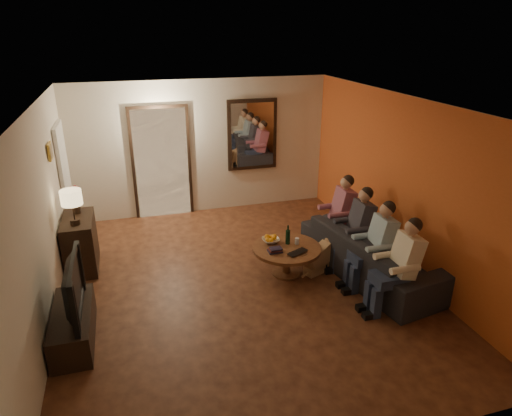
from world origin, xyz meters
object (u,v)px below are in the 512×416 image
object	(u,v)px
person_d	(339,217)
person_c	(356,231)
person_a	(401,269)
bowl	(271,240)
dog	(320,255)
dresser	(81,243)
coffee_table	(286,260)
wine_bottle	(288,234)
laptop	(300,254)
table_lamp	(73,207)
tv	(66,288)
person_b	(377,249)
tv_stand	(73,326)
sofa	(371,254)

from	to	relation	value
person_d	person_c	bearing A→B (deg)	-90.00
person_a	person_c	world-z (taller)	same
person_a	bowl	size ratio (longest dim) A/B	4.63
dog	person_a	bearing A→B (deg)	-84.98
dresser	person_a	bearing A→B (deg)	-30.28
person_c	coffee_table	xyz separation A→B (m)	(-1.09, 0.08, -0.38)
wine_bottle	laptop	bearing A→B (deg)	-82.50
person_c	table_lamp	bearing A→B (deg)	166.81
table_lamp	person_a	bearing A→B (deg)	-27.91
table_lamp	tv	bearing A→B (deg)	-90.00
dresser	laptop	bearing A→B (deg)	-24.00
coffee_table	wine_bottle	distance (m)	0.40
person_c	dog	world-z (taller)	person_c
person_b	dresser	bearing A→B (deg)	156.44
person_b	tv	bearing A→B (deg)	-178.78
dresser	tv_stand	bearing A→B (deg)	-90.00
table_lamp	tv_stand	xyz separation A→B (m)	(0.00, -1.64, -0.89)
person_c	tv	bearing A→B (deg)	-170.41
tv	wine_bottle	bearing A→B (deg)	-73.93
sofa	coffee_table	size ratio (longest dim) A/B	2.36
person_b	wine_bottle	distance (m)	1.30
dresser	table_lamp	size ratio (longest dim) A/B	1.71
wine_bottle	dresser	bearing A→B (deg)	161.90
person_d	wine_bottle	distance (m)	1.12
tv_stand	person_a	xyz separation A→B (m)	(4.06, -0.51, 0.40)
person_c	sofa	bearing A→B (deg)	-71.57
dog	dresser	bearing A→B (deg)	140.46
tv	person_c	distance (m)	4.12
tv_stand	laptop	xyz separation A→B (m)	(3.07, 0.49, 0.26)
person_d	coffee_table	distance (m)	1.26
tv_stand	wine_bottle	xyz separation A→B (m)	(3.02, 0.87, 0.40)
person_a	bowl	xyz separation A→B (m)	(-1.27, 1.50, -0.12)
tv_stand	person_a	bearing A→B (deg)	-7.21
person_a	coffee_table	xyz separation A→B (m)	(-1.09, 1.28, -0.38)
table_lamp	person_d	world-z (taller)	table_lamp
tv	bowl	world-z (taller)	tv
sofa	person_b	xyz separation A→B (m)	(-0.10, -0.30, 0.25)
table_lamp	laptop	distance (m)	3.34
person_c	person_d	xyz separation A→B (m)	(0.00, 0.60, 0.00)
person_b	tv_stand	bearing A→B (deg)	-178.78
sofa	person_d	bearing A→B (deg)	-3.53
person_b	bowl	world-z (taller)	person_b
tv	person_b	size ratio (longest dim) A/B	0.94
dresser	bowl	xyz separation A→B (m)	(2.79, -0.87, 0.07)
person_a	wine_bottle	bearing A→B (deg)	126.93
person_b	laptop	xyz separation A→B (m)	(-0.99, 0.40, -0.14)
wine_bottle	laptop	xyz separation A→B (m)	(0.05, -0.38, -0.14)
person_a	sofa	bearing A→B (deg)	83.66
dog	bowl	xyz separation A→B (m)	(-0.69, 0.30, 0.20)
sofa	person_b	bearing A→B (deg)	151.69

